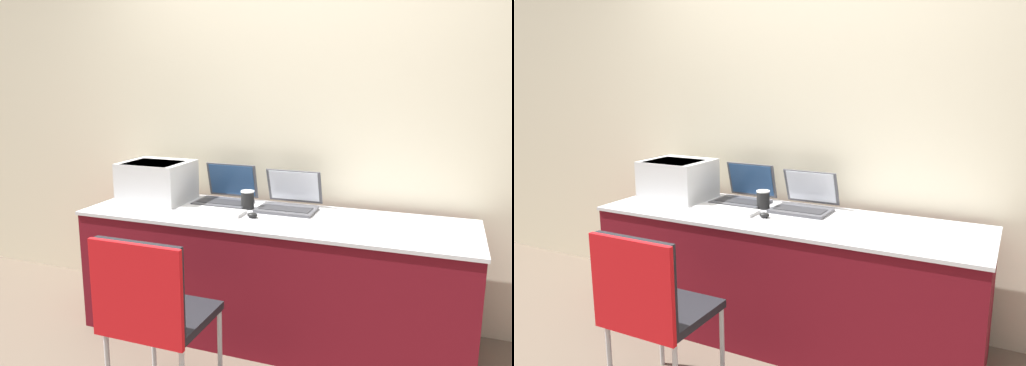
% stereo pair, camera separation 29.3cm
% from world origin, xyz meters
% --- Properties ---
extents(ground_plane, '(14.00, 14.00, 0.00)m').
position_xyz_m(ground_plane, '(0.00, 0.00, 0.00)').
color(ground_plane, '#6B5B4C').
extents(wall_back, '(8.00, 0.05, 2.60)m').
position_xyz_m(wall_back, '(0.00, 0.77, 1.30)').
color(wall_back, beige).
rests_on(wall_back, ground_plane).
extents(table, '(2.27, 0.68, 0.75)m').
position_xyz_m(table, '(0.00, 0.33, 0.37)').
color(table, maroon).
rests_on(table, ground_plane).
extents(printer, '(0.42, 0.37, 0.26)m').
position_xyz_m(printer, '(-0.83, 0.41, 0.88)').
color(printer, silver).
rests_on(printer, table).
extents(laptop_left, '(0.34, 0.30, 0.24)m').
position_xyz_m(laptop_left, '(-0.39, 0.53, 0.80)').
color(laptop_left, '#4C4C51').
rests_on(laptop_left, table).
extents(laptop_right, '(0.35, 0.32, 0.23)m').
position_xyz_m(laptop_right, '(0.04, 0.51, 0.80)').
color(laptop_right, '#4C4C51').
rests_on(laptop_right, table).
extents(external_keyboard, '(0.40, 0.13, 0.02)m').
position_xyz_m(external_keyboard, '(-0.36, 0.27, 0.76)').
color(external_keyboard, silver).
rests_on(external_keyboard, table).
extents(coffee_cup, '(0.08, 0.08, 0.11)m').
position_xyz_m(coffee_cup, '(-0.20, 0.43, 0.80)').
color(coffee_cup, black).
rests_on(coffee_cup, table).
extents(mouse, '(0.06, 0.05, 0.03)m').
position_xyz_m(mouse, '(-0.09, 0.25, 0.76)').
color(mouse, black).
rests_on(mouse, table).
extents(chair, '(0.44, 0.44, 0.86)m').
position_xyz_m(chair, '(-0.26, -0.57, 0.54)').
color(chair, black).
rests_on(chair, ground_plane).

